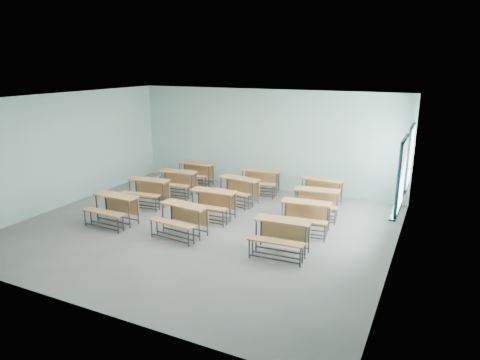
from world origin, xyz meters
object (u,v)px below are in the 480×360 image
object	(u,v)px
desk_unit_r2c2	(316,199)
desk_unit_r1c2	(305,213)
desk_unit_r1c0	(147,188)
desk_unit_r3c0	(195,171)
desk_unit_r3c1	(260,178)
desk_unit_r1c1	(212,200)
desk_unit_r0c1	(182,215)
desk_unit_r3c2	(321,188)
desk_unit_r2c1	(237,187)
desk_unit_r0c2	(281,232)
desk_unit_r2c0	(176,179)
desk_unit_r0c0	(114,205)

from	to	relation	value
desk_unit_r2c2	desk_unit_r1c2	bearing A→B (deg)	-95.35
desk_unit_r1c0	desk_unit_r2c2	xyz separation A→B (m)	(4.68, 1.12, 0.00)
desk_unit_r3c0	desk_unit_r3c1	distance (m)	2.34
desk_unit_r1c1	desk_unit_r2c2	xyz separation A→B (m)	(2.45, 1.28, 0.00)
desk_unit_r1c2	desk_unit_r0c1	bearing A→B (deg)	-157.39
desk_unit_r3c0	desk_unit_r3c2	bearing A→B (deg)	-4.96
desk_unit_r1c2	desk_unit_r3c1	distance (m)	3.32
desk_unit_r1c2	desk_unit_r1c1	bearing A→B (deg)	176.82
desk_unit_r1c2	desk_unit_r3c2	bearing A→B (deg)	89.01
desk_unit_r1c1	desk_unit_r3c2	size ratio (longest dim) A/B	0.99
desk_unit_r2c1	desk_unit_r3c1	bearing A→B (deg)	86.86
desk_unit_r0c2	desk_unit_r3c2	distance (m)	3.61
desk_unit_r1c1	desk_unit_r2c1	world-z (taller)	same
desk_unit_r3c0	desk_unit_r1c0	bearing A→B (deg)	-96.41
desk_unit_r2c0	desk_unit_r2c2	size ratio (longest dim) A/B	0.98
desk_unit_r0c1	desk_unit_r3c2	distance (m)	4.36
desk_unit_r0c2	desk_unit_r3c1	world-z (taller)	same
desk_unit_r1c2	desk_unit_r3c1	size ratio (longest dim) A/B	1.00
desk_unit_r3c0	desk_unit_r0c2	bearing A→B (deg)	-42.88
desk_unit_r0c1	desk_unit_r3c0	bearing A→B (deg)	122.91
desk_unit_r0c0	desk_unit_r1c2	bearing A→B (deg)	21.41
desk_unit_r0c0	desk_unit_r3c1	xyz separation A→B (m)	(2.32, 4.04, 0.00)
desk_unit_r2c2	desk_unit_r3c0	distance (m)	4.70
desk_unit_r1c2	desk_unit_r1c0	bearing A→B (deg)	173.26
desk_unit_r1c1	desk_unit_r1c2	bearing A→B (deg)	1.10
desk_unit_r1c2	desk_unit_r0c0	bearing A→B (deg)	-167.50
desk_unit_r0c1	desk_unit_r3c0	world-z (taller)	same
desk_unit_r3c0	desk_unit_r3c1	size ratio (longest dim) A/B	0.96
desk_unit_r0c1	desk_unit_r0c2	world-z (taller)	same
desk_unit_r0c2	desk_unit_r1c2	world-z (taller)	same
desk_unit_r2c1	desk_unit_r0c1	bearing A→B (deg)	-85.89
desk_unit_r2c0	desk_unit_r2c1	size ratio (longest dim) A/B	0.98
desk_unit_r3c0	desk_unit_r3c1	bearing A→B (deg)	-0.83
desk_unit_r2c0	desk_unit_r3c1	world-z (taller)	same
desk_unit_r0c1	desk_unit_r1c1	world-z (taller)	same
desk_unit_r1c2	desk_unit_r3c1	world-z (taller)	same
desk_unit_r3c0	desk_unit_r3c2	distance (m)	4.36
desk_unit_r0c0	desk_unit_r3c1	distance (m)	4.65
desk_unit_r3c2	desk_unit_r1c0	bearing A→B (deg)	-151.20
desk_unit_r1c1	desk_unit_r2c0	xyz separation A→B (m)	(-2.02, 1.34, 0.00)
desk_unit_r1c0	desk_unit_r2c1	size ratio (longest dim) A/B	0.99
desk_unit_r0c2	desk_unit_r1c0	distance (m)	4.84
desk_unit_r1c2	desk_unit_r0c2	bearing A→B (deg)	-100.49
desk_unit_r0c1	desk_unit_r2c0	size ratio (longest dim) A/B	1.00
desk_unit_r0c2	desk_unit_r1c0	bearing A→B (deg)	159.45
desk_unit_r1c1	desk_unit_r3c0	distance (m)	3.27
desk_unit_r3c1	desk_unit_r0c2	bearing A→B (deg)	-67.81
desk_unit_r3c2	desk_unit_r1c2	bearing A→B (deg)	-81.61
desk_unit_r1c1	desk_unit_r3c2	world-z (taller)	same
desk_unit_r2c0	desk_unit_r3c2	distance (m)	4.42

